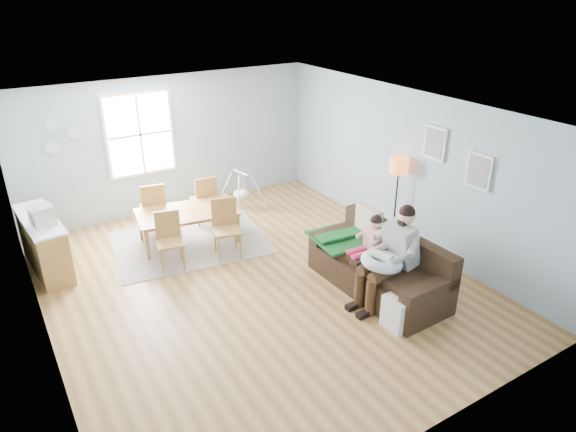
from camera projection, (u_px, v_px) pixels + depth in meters
room at (252, 132)px, 7.04m from camera, size 8.40×9.40×3.90m
window at (140, 134)px, 9.75m from camera, size 1.32×0.08×1.62m
pictures at (456, 156)px, 7.89m from camera, size 0.05×1.34×0.74m
wall_plates at (59, 136)px, 9.01m from camera, size 0.67×0.02×0.66m
sofa at (381, 269)px, 7.79m from camera, size 1.02×2.28×0.91m
green_throw at (346, 237)px, 8.21m from camera, size 1.10×0.99×0.04m
beige_pillow at (369, 222)px, 8.15m from camera, size 0.17×0.53×0.52m
father at (391, 253)px, 7.28m from camera, size 1.05×0.49×1.48m
nursing_pillow at (382, 261)px, 7.23m from camera, size 0.62×0.60×0.25m
infant at (380, 255)px, 7.22m from camera, size 0.21×0.40×0.15m
toddler at (369, 239)px, 7.72m from camera, size 0.59×0.30×0.91m
floor_lamp at (398, 172)px, 8.83m from camera, size 0.32×0.32×1.58m
storage_cube at (401, 311)px, 6.95m from camera, size 0.42×0.38×0.47m
rug at (190, 242)px, 9.27m from camera, size 2.91×2.37×0.01m
dining_table at (189, 227)px, 9.14m from camera, size 1.88×1.23×0.62m
chair_sw at (169, 236)px, 8.33m from camera, size 0.51×0.51×0.94m
chair_se at (226, 224)px, 8.67m from camera, size 0.55×0.55×1.00m
chair_nw at (153, 205)px, 9.40m from camera, size 0.53×0.53×0.99m
chair_ne at (205, 197)px, 9.76m from camera, size 0.46×0.46×0.98m
counter at (44, 244)px, 8.24m from camera, size 0.62×1.68×0.92m
monitor at (42, 216)px, 7.77m from camera, size 0.38×0.36×0.30m
baby_swing at (242, 193)px, 10.43m from camera, size 0.93×0.95×0.83m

